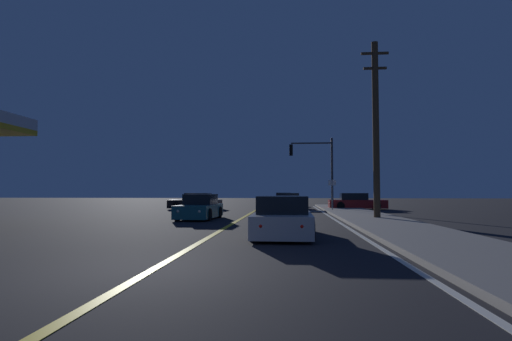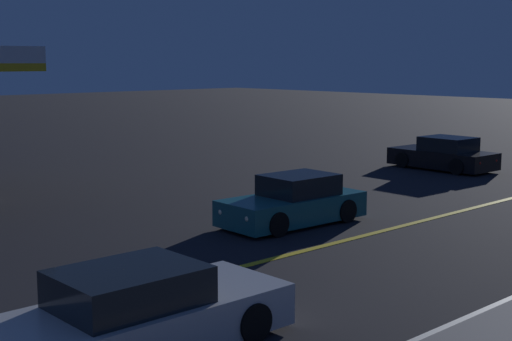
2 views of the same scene
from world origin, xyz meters
name	(u,v)px [view 1 (image 1 of 2)]	position (x,y,z in m)	size (l,w,h in m)	color
ground_plane	(152,270)	(0.00, 0.00, 0.00)	(160.00, 160.00, 0.00)	black
sidewalk_right	(379,221)	(6.85, 12.28, 0.07)	(3.20, 44.20, 0.15)	gray
lane_line_center	(236,222)	(0.00, 12.28, 0.01)	(0.20, 41.74, 0.01)	gold
lane_line_edge_right	(339,222)	(5.00, 12.28, 0.01)	(0.16, 41.74, 0.01)	silver
stop_bar	(289,211)	(2.62, 23.05, 0.01)	(5.25, 0.50, 0.01)	silver
car_mid_block_silver	(283,219)	(2.39, 6.06, 0.58)	(1.98, 4.68, 1.34)	#B2B5BA
car_side_waiting_teal	(200,208)	(-2.19, 14.05, 0.58)	(1.96, 4.20, 1.34)	#195960
car_parked_curb_black	(196,202)	(-5.11, 25.78, 0.58)	(4.30, 2.07, 1.34)	black
car_far_approaching_white	(290,202)	(2.65, 27.37, 0.58)	(2.12, 4.48, 1.34)	silver
car_following_oncoming_navy	(284,200)	(2.02, 36.05, 0.58)	(1.86, 4.41, 1.34)	navy
car_lead_oncoming_red	(356,202)	(8.14, 26.68, 0.58)	(4.70, 1.88, 1.34)	maroon
traffic_signal_near_right	(317,162)	(4.82, 25.35, 3.82)	(3.50, 0.28, 5.77)	#38383D
utility_pole_right	(376,128)	(7.15, 14.00, 4.81)	(1.43, 0.34, 9.37)	#4C3823
street_sign_corner	(332,190)	(5.75, 22.55, 1.59)	(0.56, 0.08, 2.36)	slate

